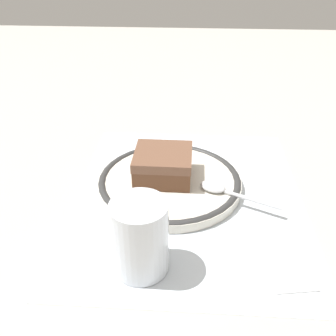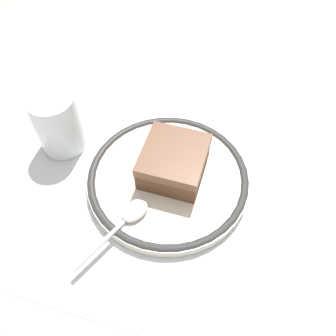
% 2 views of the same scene
% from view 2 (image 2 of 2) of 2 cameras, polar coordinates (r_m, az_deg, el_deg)
% --- Properties ---
extents(ground_plane, '(2.40, 2.40, 0.00)m').
position_cam_2_polar(ground_plane, '(0.51, -3.65, -4.29)').
color(ground_plane, '#B7B2A8').
extents(placemat, '(0.42, 0.35, 0.00)m').
position_cam_2_polar(placemat, '(0.51, -3.65, -4.25)').
color(placemat, silver).
rests_on(placemat, ground_plane).
extents(plate, '(0.23, 0.23, 0.02)m').
position_cam_2_polar(plate, '(0.51, 0.00, -1.65)').
color(plate, silver).
rests_on(plate, placemat).
extents(cake_slice, '(0.08, 0.09, 0.04)m').
position_cam_2_polar(cake_slice, '(0.49, 0.90, 1.00)').
color(cake_slice, brown).
rests_on(cake_slice, plate).
extents(spoon, '(0.07, 0.12, 0.01)m').
position_cam_2_polar(spoon, '(0.47, -6.31, -7.67)').
color(spoon, silver).
rests_on(spoon, plate).
extents(cup, '(0.07, 0.07, 0.09)m').
position_cam_2_polar(cup, '(0.55, -16.69, 6.33)').
color(cup, silver).
rests_on(cup, placemat).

